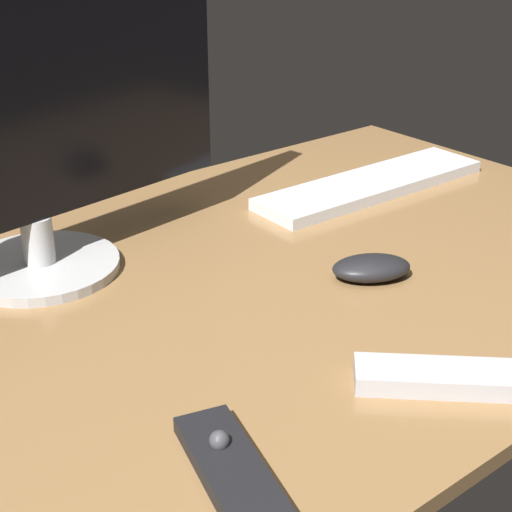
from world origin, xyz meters
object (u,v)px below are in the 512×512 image
media_remote (234,474)px  tv_remote (443,378)px  computer_mouse (371,268)px  keyboard (371,184)px  monitor (22,119)px

media_remote → tv_remote: media_remote is taller
computer_mouse → media_remote: size_ratio=0.56×
keyboard → computer_mouse: bearing=-135.2°
keyboard → computer_mouse: size_ratio=4.19×
computer_mouse → tv_remote: bearing=-90.2°
monitor → keyboard: size_ratio=1.38×
keyboard → media_remote: 77.24cm
keyboard → media_remote: (-63.72, -43.66, -0.11)cm
keyboard → computer_mouse: computer_mouse is taller
computer_mouse → tv_remote: (-12.52, -22.36, -0.52)cm
monitor → media_remote: monitor is taller
media_remote → tv_remote: 26.44cm
computer_mouse → keyboard: bearing=72.5°
keyboard → media_remote: size_ratio=2.36×
computer_mouse → tv_remote: 25.64cm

